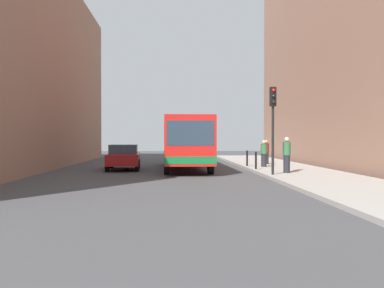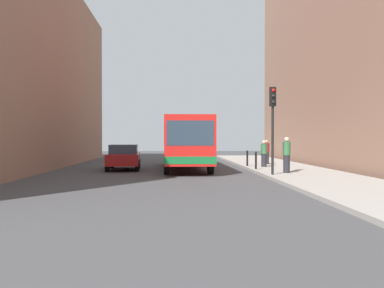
% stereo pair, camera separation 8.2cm
% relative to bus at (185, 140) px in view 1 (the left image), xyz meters
% --- Properties ---
extents(ground_plane, '(80.00, 80.00, 0.00)m').
position_rel_bus_xyz_m(ground_plane, '(0.38, -3.57, -1.73)').
color(ground_plane, '#424244').
extents(sidewalk, '(4.40, 40.00, 0.15)m').
position_rel_bus_xyz_m(sidewalk, '(5.78, -3.57, -1.65)').
color(sidewalk, '#9E9991').
rests_on(sidewalk, ground).
extents(building_left, '(7.00, 32.00, 12.54)m').
position_rel_bus_xyz_m(building_left, '(-11.12, 0.43, 4.54)').
color(building_left, '#936B56').
rests_on(building_left, ground).
extents(building_right, '(7.00, 32.00, 15.82)m').
position_rel_bus_xyz_m(building_right, '(11.88, 0.43, 6.19)').
color(building_right, '#936B56').
rests_on(building_right, ground).
extents(bus, '(2.70, 11.06, 3.00)m').
position_rel_bus_xyz_m(bus, '(0.00, 0.00, 0.00)').
color(bus, red).
rests_on(bus, ground).
extents(car_beside_bus, '(2.04, 4.49, 1.48)m').
position_rel_bus_xyz_m(car_beside_bus, '(-3.63, -0.47, -0.94)').
color(car_beside_bus, maroon).
rests_on(car_beside_bus, ground).
extents(traffic_light, '(0.28, 0.33, 4.10)m').
position_rel_bus_xyz_m(traffic_light, '(3.93, -6.11, 1.28)').
color(traffic_light, black).
rests_on(traffic_light, sidewalk).
extents(bollard_near, '(0.11, 0.11, 0.95)m').
position_rel_bus_xyz_m(bollard_near, '(3.83, -2.57, -1.10)').
color(bollard_near, black).
rests_on(bollard_near, sidewalk).
extents(bollard_mid, '(0.11, 0.11, 0.95)m').
position_rel_bus_xyz_m(bollard_mid, '(3.83, 0.18, -1.10)').
color(bollard_mid, black).
rests_on(bollard_mid, sidewalk).
extents(pedestrian_near_signal, '(0.38, 0.38, 1.76)m').
position_rel_bus_xyz_m(pedestrian_near_signal, '(4.85, -5.11, -0.69)').
color(pedestrian_near_signal, '#26262D').
rests_on(pedestrian_near_signal, sidewalk).
extents(pedestrian_mid_sidewalk, '(0.38, 0.38, 1.58)m').
position_rel_bus_xyz_m(pedestrian_mid_sidewalk, '(4.70, -0.55, -0.80)').
color(pedestrian_mid_sidewalk, '#26262D').
rests_on(pedestrian_mid_sidewalk, sidewalk).
extents(pedestrian_far_sidewalk, '(0.38, 0.38, 1.58)m').
position_rel_bus_xyz_m(pedestrian_far_sidewalk, '(5.43, 2.07, -0.79)').
color(pedestrian_far_sidewalk, '#26262D').
rests_on(pedestrian_far_sidewalk, sidewalk).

